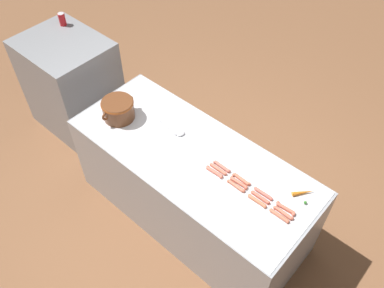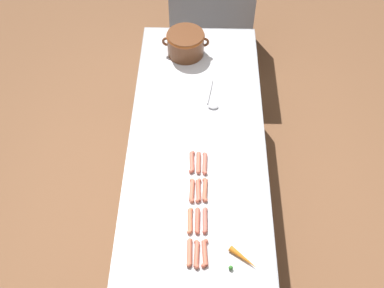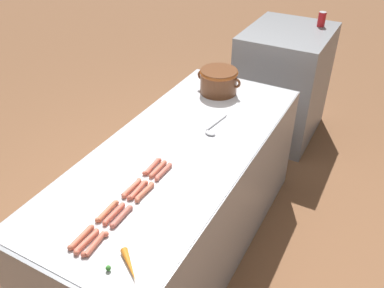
# 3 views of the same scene
# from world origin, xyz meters

# --- Properties ---
(ground_plane) EXTENTS (20.00, 20.00, 0.00)m
(ground_plane) POSITION_xyz_m (0.00, 0.00, 0.00)
(ground_plane) COLOR brown
(griddle_counter) EXTENTS (0.84, 2.04, 0.84)m
(griddle_counter) POSITION_xyz_m (0.00, 0.00, 0.42)
(griddle_counter) COLOR #9EA0A5
(griddle_counter) RESTS_ON ground_plane
(back_cabinet) EXTENTS (0.70, 0.85, 1.02)m
(back_cabinet) POSITION_xyz_m (0.10, 1.75, 0.51)
(back_cabinet) COLOR gray
(back_cabinet) RESTS_ON ground_plane
(hot_dog_0) EXTENTS (0.03, 0.16, 0.03)m
(hot_dog_0) POSITION_xyz_m (-0.02, -0.81, 0.85)
(hot_dog_0) COLOR #D46C4F
(hot_dog_0) RESTS_ON griddle_counter
(hot_dog_1) EXTENTS (0.03, 0.16, 0.03)m
(hot_dog_1) POSITION_xyz_m (-0.03, -0.63, 0.85)
(hot_dog_1) COLOR #D6714E
(hot_dog_1) RESTS_ON griddle_counter
(hot_dog_2) EXTENTS (0.03, 0.16, 0.03)m
(hot_dog_2) POSITION_xyz_m (-0.02, -0.44, 0.85)
(hot_dog_2) COLOR #D16D52
(hot_dog_2) RESTS_ON griddle_counter
(hot_dog_3) EXTENTS (0.03, 0.16, 0.03)m
(hot_dog_3) POSITION_xyz_m (-0.03, -0.24, 0.85)
(hot_dog_3) COLOR #D76954
(hot_dog_3) RESTS_ON griddle_counter
(hot_dog_4) EXTENTS (0.03, 0.16, 0.03)m
(hot_dog_4) POSITION_xyz_m (0.01, -0.82, 0.85)
(hot_dog_4) COLOR #D86A52
(hot_dog_4) RESTS_ON griddle_counter
(hot_dog_5) EXTENTS (0.03, 0.16, 0.03)m
(hot_dog_5) POSITION_xyz_m (0.01, -0.63, 0.85)
(hot_dog_5) COLOR #D4644E
(hot_dog_5) RESTS_ON griddle_counter
(hot_dog_6) EXTENTS (0.03, 0.16, 0.03)m
(hot_dog_6) POSITION_xyz_m (0.02, -0.44, 0.85)
(hot_dog_6) COLOR #D66951
(hot_dog_6) RESTS_ON griddle_counter
(hot_dog_7) EXTENTS (0.03, 0.16, 0.03)m
(hot_dog_7) POSITION_xyz_m (0.01, -0.25, 0.85)
(hot_dog_7) COLOR #CD6A52
(hot_dog_7) RESTS_ON griddle_counter
(hot_dog_8) EXTENTS (0.04, 0.16, 0.03)m
(hot_dog_8) POSITION_xyz_m (0.05, -0.81, 0.85)
(hot_dog_8) COLOR #D7664E
(hot_dog_8) RESTS_ON griddle_counter
(hot_dog_9) EXTENTS (0.03, 0.16, 0.03)m
(hot_dog_9) POSITION_xyz_m (0.05, -0.63, 0.85)
(hot_dog_9) COLOR #CA6656
(hot_dog_9) RESTS_ON griddle_counter
(hot_dog_10) EXTENTS (0.03, 0.16, 0.03)m
(hot_dog_10) POSITION_xyz_m (0.05, -0.43, 0.85)
(hot_dog_10) COLOR #D36B4F
(hot_dog_10) RESTS_ON griddle_counter
(hot_dog_11) EXTENTS (0.03, 0.16, 0.03)m
(hot_dog_11) POSITION_xyz_m (0.05, -0.25, 0.85)
(hot_dog_11) COLOR #D06956
(hot_dog_11) RESTS_ON griddle_counter
(bean_pot) EXTENTS (0.34, 0.27, 0.17)m
(bean_pot) POSITION_xyz_m (-0.09, 0.73, 0.94)
(bean_pot) COLOR brown
(bean_pot) RESTS_ON griddle_counter
(serving_spoon) EXTENTS (0.08, 0.27, 0.02)m
(serving_spoon) POSITION_xyz_m (0.09, 0.25, 0.85)
(serving_spoon) COLOR #B7B7BC
(serving_spoon) RESTS_ON griddle_counter
(carrot) EXTENTS (0.15, 0.13, 0.03)m
(carrot) POSITION_xyz_m (0.25, -0.84, 0.85)
(carrot) COLOR orange
(carrot) RESTS_ON griddle_counter
(soda_can) EXTENTS (0.07, 0.07, 0.12)m
(soda_can) POSITION_xyz_m (0.30, 1.97, 1.08)
(soda_can) COLOR red
(soda_can) RESTS_ON back_cabinet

